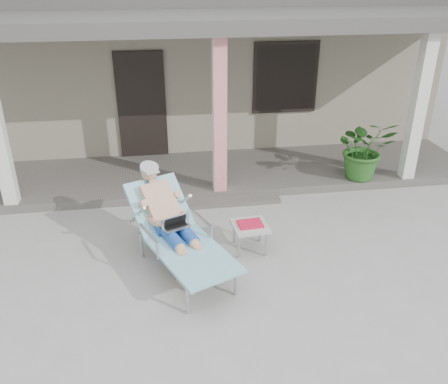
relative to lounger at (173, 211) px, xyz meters
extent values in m
plane|color=#9E9E99|center=(0.90, -0.19, -0.83)|extent=(60.00, 60.00, 0.00)
cube|color=gray|center=(0.90, 6.31, 0.67)|extent=(10.00, 5.00, 3.00)
cube|color=black|center=(-0.40, 3.78, 0.37)|extent=(0.95, 0.06, 2.10)
cube|color=black|center=(2.50, 3.78, 0.82)|extent=(1.20, 0.06, 1.30)
cube|color=black|center=(2.50, 3.78, 0.82)|extent=(1.32, 0.05, 1.42)
cube|color=#605B56|center=(0.90, 2.81, -0.75)|extent=(10.00, 2.00, 0.15)
cube|color=red|center=(0.90, 1.96, 0.63)|extent=(0.22, 0.22, 2.61)
cube|color=silver|center=(4.40, 1.96, 0.63)|extent=(0.22, 0.22, 2.61)
cube|color=#474442|center=(0.90, 2.81, 2.05)|extent=(10.00, 2.30, 0.24)
cube|color=#605B56|center=(0.90, 1.66, -0.79)|extent=(2.00, 0.30, 0.07)
cylinder|color=#B7B7BC|center=(0.09, -1.07, -0.63)|extent=(0.05, 0.05, 0.40)
cylinder|color=#B7B7BC|center=(0.71, -0.80, -0.63)|extent=(0.05, 0.05, 0.40)
cylinder|color=#B7B7BC|center=(-0.46, 0.22, -0.63)|extent=(0.05, 0.05, 0.40)
cylinder|color=#B7B7BC|center=(0.16, 0.48, -0.63)|extent=(0.05, 0.05, 0.40)
cube|color=#B7B7BC|center=(0.20, -0.47, -0.41)|extent=(1.13, 1.47, 0.03)
cube|color=#9CE3F1|center=(0.20, -0.47, -0.39)|extent=(1.24, 1.55, 0.04)
cube|color=#B7B7BC|center=(-0.17, 0.41, -0.16)|extent=(0.86, 0.83, 0.53)
cube|color=#9CE3F1|center=(-0.17, 0.41, -0.12)|extent=(0.99, 0.95, 0.60)
cylinder|color=#A6A6A8|center=(-0.29, 0.69, 0.35)|extent=(0.34, 0.35, 0.14)
cube|color=silver|center=(0.02, -0.04, -0.20)|extent=(0.43, 0.37, 0.25)
cube|color=#B5B4B0|center=(1.08, 0.19, -0.43)|extent=(0.53, 0.53, 0.04)
cylinder|color=#B7B7BC|center=(0.89, -0.01, -0.64)|extent=(0.04, 0.04, 0.37)
cylinder|color=#B7B7BC|center=(1.28, -0.01, -0.64)|extent=(0.04, 0.04, 0.37)
cylinder|color=#B7B7BC|center=(0.89, 0.39, -0.64)|extent=(0.04, 0.04, 0.37)
cylinder|color=#B7B7BC|center=(1.28, 0.39, -0.64)|extent=(0.04, 0.04, 0.37)
cube|color=red|center=(1.08, 0.19, -0.40)|extent=(0.36, 0.28, 0.03)
cube|color=black|center=(1.08, 0.32, -0.40)|extent=(0.34, 0.05, 0.03)
imported|color=#26591E|center=(3.56, 2.06, -0.10)|extent=(1.13, 1.01, 1.14)
camera|label=1|loc=(-0.14, -5.51, 2.98)|focal=38.00mm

